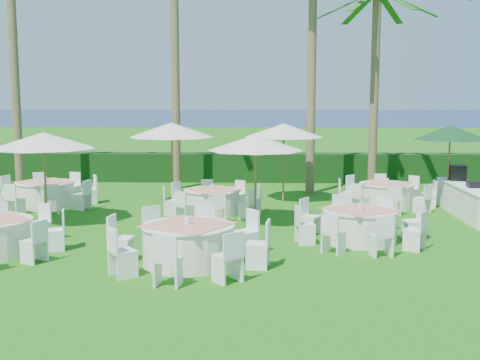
# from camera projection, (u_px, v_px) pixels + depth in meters

# --- Properties ---
(ground) EXTENTS (120.00, 120.00, 0.00)m
(ground) POSITION_uv_depth(u_px,v_px,m) (174.00, 252.00, 13.83)
(ground) COLOR #146311
(ground) RESTS_ON ground
(hedge) EXTENTS (34.00, 1.00, 1.20)m
(hedge) POSITION_uv_depth(u_px,v_px,m) (213.00, 167.00, 25.63)
(hedge) COLOR black
(hedge) RESTS_ON ground
(ocean) EXTENTS (260.00, 260.00, 0.00)m
(ocean) POSITION_uv_depth(u_px,v_px,m) (249.00, 117.00, 114.84)
(ocean) COLOR #07124E
(ocean) RESTS_ON ground
(banquet_table_b) EXTENTS (3.50, 3.50, 1.04)m
(banquet_table_b) POSITION_uv_depth(u_px,v_px,m) (188.00, 243.00, 12.78)
(banquet_table_b) COLOR silver
(banquet_table_b) RESTS_ON ground
(banquet_table_c) EXTENTS (3.23, 3.23, 0.97)m
(banquet_table_c) POSITION_uv_depth(u_px,v_px,m) (360.00, 225.00, 14.81)
(banquet_table_c) COLOR silver
(banquet_table_c) RESTS_ON ground
(banquet_table_d) EXTENTS (3.24, 3.24, 0.99)m
(banquet_table_d) POSITION_uv_depth(u_px,v_px,m) (45.00, 194.00, 19.60)
(banquet_table_d) COLOR silver
(banquet_table_d) RESTS_ON ground
(banquet_table_e) EXTENTS (3.01, 3.01, 0.92)m
(banquet_table_e) POSITION_uv_depth(u_px,v_px,m) (212.00, 201.00, 18.41)
(banquet_table_e) COLOR silver
(banquet_table_e) RESTS_ON ground
(banquet_table_f) EXTENTS (3.11, 3.11, 0.94)m
(banquet_table_f) POSITION_uv_depth(u_px,v_px,m) (387.00, 194.00, 19.57)
(banquet_table_f) COLOR silver
(banquet_table_f) RESTS_ON ground
(umbrella_a) EXTENTS (2.89, 2.89, 2.59)m
(umbrella_a) POSITION_uv_depth(u_px,v_px,m) (43.00, 141.00, 16.62)
(umbrella_a) COLOR brown
(umbrella_a) RESTS_ON ground
(umbrella_b) EXTENTS (2.64, 2.64, 2.53)m
(umbrella_b) POSITION_uv_depth(u_px,v_px,m) (255.00, 143.00, 16.50)
(umbrella_b) COLOR brown
(umbrella_b) RESTS_ON ground
(umbrella_c) EXTENTS (2.78, 2.78, 2.74)m
(umbrella_c) POSITION_uv_depth(u_px,v_px,m) (172.00, 130.00, 19.49)
(umbrella_c) COLOR brown
(umbrella_c) RESTS_ON ground
(umbrella_d) EXTENTS (2.67, 2.67, 2.68)m
(umbrella_d) POSITION_uv_depth(u_px,v_px,m) (284.00, 130.00, 20.31)
(umbrella_d) COLOR brown
(umbrella_d) RESTS_ON ground
(umbrella_green) EXTENTS (2.39, 2.39, 2.68)m
(umbrella_green) POSITION_uv_depth(u_px,v_px,m) (450.00, 133.00, 19.07)
(umbrella_green) COLOR brown
(umbrella_green) RESTS_ON ground
(buffet_table) EXTENTS (0.90, 4.02, 1.42)m
(buffet_table) POSITION_uv_depth(u_px,v_px,m) (468.00, 200.00, 18.06)
(buffet_table) COLOR silver
(buffet_table) RESTS_ON ground
(palm_a) EXTENTS (4.40, 4.17, 11.31)m
(palm_a) POSITION_uv_depth(u_px,v_px,m) (12.00, 26.00, 21.97)
(palm_a) COLOR brown
(palm_a) RESTS_ON ground
(palm_b) EXTENTS (4.25, 4.37, 8.59)m
(palm_b) POSITION_uv_depth(u_px,v_px,m) (175.00, 66.00, 22.96)
(palm_b) COLOR brown
(palm_b) RESTS_ON ground
(palm_c) EXTENTS (4.40, 3.98, 10.05)m
(palm_c) POSITION_uv_depth(u_px,v_px,m) (312.00, 43.00, 21.59)
(palm_c) COLOR brown
(palm_c) RESTS_ON ground
(palm_d) EXTENTS (4.40, 4.11, 7.47)m
(palm_d) POSITION_uv_depth(u_px,v_px,m) (375.00, 81.00, 22.55)
(palm_d) COLOR brown
(palm_d) RESTS_ON ground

